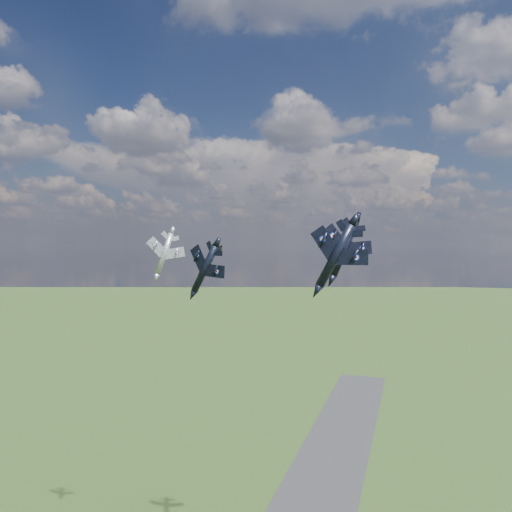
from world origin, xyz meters
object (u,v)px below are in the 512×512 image
(jet_high_navy, at_px, (345,248))
(jet_lead_navy, at_px, (205,269))
(jet_right_navy, at_px, (336,255))
(jet_left_silver, at_px, (164,254))

(jet_high_navy, bearing_deg, jet_lead_navy, -156.45)
(jet_lead_navy, relative_size, jet_right_navy, 0.97)
(jet_high_navy, distance_m, jet_left_silver, 38.98)
(jet_high_navy, xyz_separation_m, jet_left_silver, (-38.83, -3.13, -1.23))
(jet_lead_navy, distance_m, jet_right_navy, 25.59)
(jet_high_navy, height_order, jet_left_silver, jet_high_navy)
(jet_lead_navy, relative_size, jet_high_navy, 0.77)
(jet_right_navy, height_order, jet_high_navy, jet_high_navy)
(jet_lead_navy, xyz_separation_m, jet_right_navy, (23.60, -9.56, 2.59))
(jet_right_navy, relative_size, jet_high_navy, 0.80)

